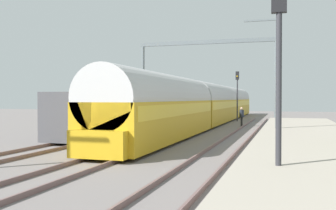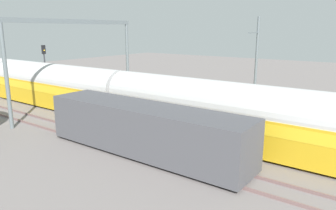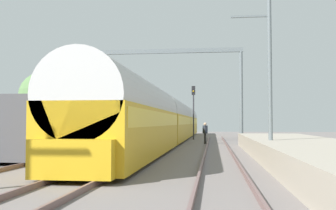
{
  "view_description": "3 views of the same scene",
  "coord_description": "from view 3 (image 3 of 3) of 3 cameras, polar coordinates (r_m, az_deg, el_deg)",
  "views": [
    {
      "loc": [
        7.05,
        -17.42,
        2.52
      ],
      "look_at": [
        0.0,
        5.69,
        2.1
      ],
      "focal_mm": 41.5,
      "sensor_mm": 36.0,
      "label": 1
    },
    {
      "loc": [
        -17.65,
        -4.88,
        7.06
      ],
      "look_at": [
        0.3,
        8.32,
        1.82
      ],
      "focal_mm": 34.59,
      "sensor_mm": 36.0,
      "label": 2
    },
    {
      "loc": [
        3.91,
        -14.17,
        1.72
      ],
      "look_at": [
        0.0,
        19.38,
        3.26
      ],
      "focal_mm": 41.49,
      "sensor_mm": 36.0,
      "label": 3
    }
  ],
  "objects": [
    {
      "name": "passenger_train",
      "position": [
        35.16,
        0.26,
        -2.19
      ],
      "size": [
        2.93,
        49.2,
        3.82
      ],
      "color": "gold",
      "rests_on": "ground"
    },
    {
      "name": "tree_west_background",
      "position": [
        35.15,
        -17.7,
        1.18
      ],
      "size": [
        4.31,
        4.31,
        6.13
      ],
      "color": "#4C3826",
      "rests_on": "ground"
    },
    {
      "name": "person_crossing",
      "position": [
        31.7,
        5.47,
        -3.84
      ],
      "size": [
        0.42,
        0.47,
        1.73
      ],
      "rotation": [
        0.0,
        0.0,
        2.16
      ],
      "color": "black",
      "rests_on": "ground"
    },
    {
      "name": "ground",
      "position": [
        14.8,
        -8.83,
        -9.26
      ],
      "size": [
        120.0,
        120.0,
        0.0
      ],
      "primitive_type": "plane",
      "color": "slate"
    },
    {
      "name": "track_far_west",
      "position": [
        16.4,
        -23.19,
        -8.15
      ],
      "size": [
        1.52,
        60.0,
        0.16
      ],
      "color": "#6E5352",
      "rests_on": "ground"
    },
    {
      "name": "platform",
      "position": [
        16.73,
        20.93,
        -6.8
      ],
      "size": [
        4.4,
        28.0,
        0.9
      ],
      "color": "#A39989",
      "rests_on": "ground"
    },
    {
      "name": "railway_signal_far",
      "position": [
        39.7,
        3.76,
        -0.08
      ],
      "size": [
        0.36,
        0.3,
        5.46
      ],
      "color": "#2D2D33",
      "rests_on": "ground"
    },
    {
      "name": "track_east",
      "position": [
        14.27,
        7.79,
        -9.19
      ],
      "size": [
        1.52,
        60.0,
        0.16
      ],
      "color": "#6E5352",
      "rests_on": "ground"
    },
    {
      "name": "freight_car",
      "position": [
        22.4,
        -14.53,
        -3.16
      ],
      "size": [
        2.8,
        13.0,
        2.7
      ],
      "color": "#47474C",
      "rests_on": "ground"
    },
    {
      "name": "track_west",
      "position": [
        14.79,
        -8.83,
        -8.95
      ],
      "size": [
        1.52,
        60.0,
        0.16
      ],
      "color": "#6E5352",
      "rests_on": "ground"
    },
    {
      "name": "catenary_gantry",
      "position": [
        32.35,
        -0.34,
        4.37
      ],
      "size": [
        12.76,
        0.28,
        7.86
      ],
      "color": "slate",
      "rests_on": "ground"
    },
    {
      "name": "catenary_pole_east_mid",
      "position": [
        18.98,
        14.59,
        4.83
      ],
      "size": [
        1.9,
        0.2,
        8.0
      ],
      "color": "slate",
      "rests_on": "ground"
    }
  ]
}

